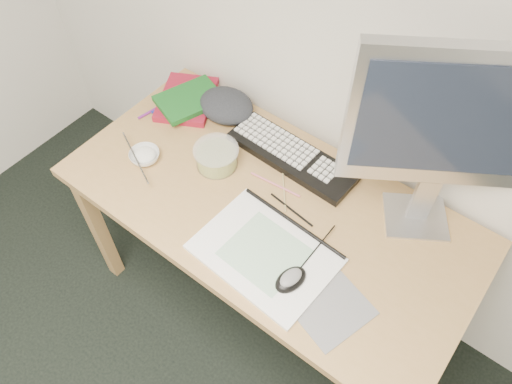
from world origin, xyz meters
TOP-DOWN VIEW (x-y plane):
  - desk at (-0.21, 1.43)m, footprint 1.40×0.70m
  - mousepad at (0.14, 1.25)m, footprint 0.27×0.26m
  - sketchpad at (-0.10, 1.27)m, footprint 0.43×0.32m
  - keyboard at (-0.26, 1.64)m, footprint 0.49×0.17m
  - monitor at (0.20, 1.68)m, footprint 0.50×0.34m
  - mouse at (0.01, 1.24)m, footprint 0.09×0.12m
  - rice_bowl at (-0.68, 1.32)m, footprint 0.13×0.13m
  - chopsticks at (-0.68, 1.28)m, footprint 0.24×0.13m
  - fruit_tub at (-0.46, 1.46)m, footprint 0.18×0.18m
  - book_red at (-0.76, 1.63)m, footprint 0.30×0.33m
  - book_green at (-0.73, 1.62)m, footprint 0.24×0.28m
  - cloth_lump at (-0.60, 1.68)m, footprint 0.20×0.17m
  - pencil_pink at (-0.24, 1.51)m, footprint 0.19×0.03m
  - pencil_tan at (-0.20, 1.50)m, footprint 0.11×0.13m
  - pencil_black at (-0.13, 1.45)m, footprint 0.18×0.03m
  - marker_blue at (-0.80, 1.55)m, footprint 0.07×0.10m
  - marker_orange at (-0.79, 1.57)m, footprint 0.01×0.13m
  - marker_purple at (-0.83, 1.50)m, footprint 0.03×0.12m

SIDE VIEW (x-z plane):
  - desk at x=-0.21m, z-range 0.29..1.04m
  - mousepad at x=0.14m, z-range 0.75..0.75m
  - pencil_tan at x=-0.20m, z-range 0.75..0.76m
  - pencil_black at x=-0.13m, z-range 0.75..0.76m
  - pencil_pink at x=-0.24m, z-range 0.75..0.76m
  - marker_blue at x=-0.80m, z-range 0.75..0.76m
  - marker_purple at x=-0.83m, z-range 0.75..0.76m
  - sketchpad at x=-0.10m, z-range 0.75..0.76m
  - marker_orange at x=-0.79m, z-range 0.75..0.76m
  - book_red at x=-0.76m, z-range 0.75..0.78m
  - keyboard at x=-0.26m, z-range 0.75..0.78m
  - rice_bowl at x=-0.68m, z-range 0.75..0.78m
  - mouse at x=0.01m, z-range 0.76..0.80m
  - chopsticks at x=-0.68m, z-range 0.78..0.80m
  - book_green at x=-0.73m, z-range 0.78..0.80m
  - cloth_lump at x=-0.60m, z-range 0.75..0.83m
  - fruit_tub at x=-0.46m, z-range 0.75..0.83m
  - monitor at x=0.20m, z-range 0.83..1.50m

